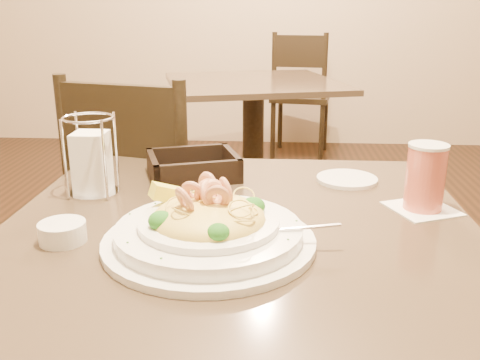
# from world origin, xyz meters

# --- Properties ---
(main_table) EXTENTS (0.90, 0.90, 0.72)m
(main_table) POSITION_xyz_m (0.00, 0.00, 0.49)
(main_table) COLOR black
(main_table) RESTS_ON ground
(background_table) EXTENTS (1.11, 1.11, 0.72)m
(background_table) POSITION_xyz_m (-0.06, 2.02, 0.49)
(background_table) COLOR black
(background_table) RESTS_ON ground
(dining_chair_near) EXTENTS (0.51, 0.51, 0.93)m
(dining_chair_near) POSITION_xyz_m (-0.33, 0.59, 0.50)
(dining_chair_near) COLOR black
(dining_chair_near) RESTS_ON ground
(dining_chair_far) EXTENTS (0.48, 0.48, 0.93)m
(dining_chair_far) POSITION_xyz_m (0.25, 3.06, 0.50)
(dining_chair_far) COLOR black
(dining_chair_far) RESTS_ON ground
(pasta_bowl) EXTENTS (0.41, 0.37, 0.12)m
(pasta_bowl) POSITION_xyz_m (-0.05, -0.10, 0.75)
(pasta_bowl) COLOR white
(pasta_bowl) RESTS_ON main_table
(drink_glass) EXTENTS (0.16, 0.16, 0.14)m
(drink_glass) POSITION_xyz_m (0.37, 0.10, 0.78)
(drink_glass) COLOR white
(drink_glass) RESTS_ON main_table
(bread_basket) EXTENTS (0.25, 0.23, 0.06)m
(bread_basket) POSITION_xyz_m (-0.13, 0.28, 0.74)
(bread_basket) COLOR black
(bread_basket) RESTS_ON main_table
(napkin_caddy) EXTENTS (0.11, 0.11, 0.17)m
(napkin_caddy) POSITION_xyz_m (-0.33, 0.15, 0.79)
(napkin_caddy) COLOR silver
(napkin_caddy) RESTS_ON main_table
(side_plate) EXTENTS (0.16, 0.16, 0.01)m
(side_plate) POSITION_xyz_m (0.24, 0.27, 0.72)
(side_plate) COLOR white
(side_plate) RESTS_ON main_table
(butter_ramekin) EXTENTS (0.11, 0.11, 0.04)m
(butter_ramekin) POSITION_xyz_m (-0.30, -0.10, 0.73)
(butter_ramekin) COLOR white
(butter_ramekin) RESTS_ON main_table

